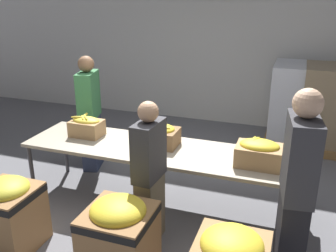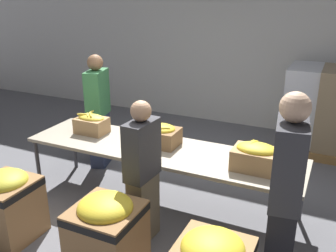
# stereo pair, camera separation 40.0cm
# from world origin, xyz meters

# --- Properties ---
(ground_plane) EXTENTS (30.00, 30.00, 0.00)m
(ground_plane) POSITION_xyz_m (0.00, 0.00, 0.00)
(ground_plane) COLOR slate
(wall_back) EXTENTS (16.00, 0.08, 4.00)m
(wall_back) POSITION_xyz_m (0.00, 3.26, 2.00)
(wall_back) COLOR silver
(wall_back) RESTS_ON ground_plane
(sorting_table) EXTENTS (3.28, 0.85, 0.74)m
(sorting_table) POSITION_xyz_m (0.00, 0.00, 0.70)
(sorting_table) COLOR #9E937F
(sorting_table) RESTS_ON ground_plane
(banana_box_0) EXTENTS (0.39, 0.30, 0.27)m
(banana_box_0) POSITION_xyz_m (-1.02, 0.08, 0.87)
(banana_box_0) COLOR tan
(banana_box_0) RESTS_ON sorting_table
(banana_box_1) EXTENTS (0.41, 0.33, 0.27)m
(banana_box_1) POSITION_xyz_m (-0.04, 0.10, 0.87)
(banana_box_1) COLOR olive
(banana_box_1) RESTS_ON sorting_table
(banana_box_2) EXTENTS (0.47, 0.33, 0.29)m
(banana_box_2) POSITION_xyz_m (1.11, -0.06, 0.88)
(banana_box_2) COLOR tan
(banana_box_2) RESTS_ON sorting_table
(volunteer_0) EXTENTS (0.30, 0.50, 1.78)m
(volunteer_0) POSITION_xyz_m (1.50, -0.76, 0.88)
(volunteer_0) COLOR black
(volunteer_0) RESTS_ON ground_plane
(volunteer_1) EXTENTS (0.32, 0.48, 1.65)m
(volunteer_1) POSITION_xyz_m (-1.30, 0.62, 0.82)
(volunteer_1) COLOR #2D3856
(volunteer_1) RESTS_ON ground_plane
(volunteer_2) EXTENTS (0.23, 0.42, 1.51)m
(volunteer_2) POSITION_xyz_m (0.12, -0.66, 0.75)
(volunteer_2) COLOR #6B604C
(volunteer_2) RESTS_ON ground_plane
(donation_bin_0) EXTENTS (0.56, 0.56, 0.75)m
(donation_bin_0) POSITION_xyz_m (-1.16, -1.24, 0.40)
(donation_bin_0) COLOR olive
(donation_bin_0) RESTS_ON ground_plane
(donation_bin_1) EXTENTS (0.59, 0.59, 0.78)m
(donation_bin_1) POSITION_xyz_m (0.06, -1.24, 0.41)
(donation_bin_1) COLOR olive
(donation_bin_1) RESTS_ON ground_plane
(pallet_stack_1) EXTENTS (1.01, 1.01, 1.35)m
(pallet_stack_1) POSITION_xyz_m (1.50, 2.60, 0.66)
(pallet_stack_1) COLOR olive
(pallet_stack_1) RESTS_ON ground_plane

